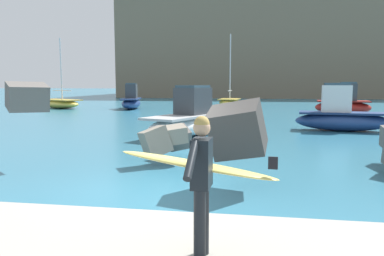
{
  "coord_description": "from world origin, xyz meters",
  "views": [
    {
      "loc": [
        2.08,
        -7.82,
        2.39
      ],
      "look_at": [
        0.75,
        0.5,
        1.4
      ],
      "focal_mm": 34.91,
      "sensor_mm": 36.0,
      "label": 1
    }
  ],
  "objects_px": {
    "boat_near_left": "(60,103)",
    "boat_mid_left": "(341,116)",
    "mooring_buoy_inner": "(347,104)",
    "boat_near_centre": "(189,120)",
    "boat_mid_right": "(229,101)",
    "boat_far_left": "(131,101)",
    "boat_near_right": "(344,104)",
    "station_building_east": "(347,0)",
    "surfer_with_board": "(200,174)"
  },
  "relations": [
    {
      "from": "boat_near_right",
      "to": "boat_mid_right",
      "type": "xyz_separation_m",
      "value": [
        -9.64,
        11.11,
        -0.34
      ]
    },
    {
      "from": "boat_near_left",
      "to": "boat_mid_right",
      "type": "bearing_deg",
      "value": 23.72
    },
    {
      "from": "boat_near_right",
      "to": "mooring_buoy_inner",
      "type": "relative_size",
      "value": 10.03
    },
    {
      "from": "boat_far_left",
      "to": "mooring_buoy_inner",
      "type": "relative_size",
      "value": 12.23
    },
    {
      "from": "boat_near_centre",
      "to": "mooring_buoy_inner",
      "type": "bearing_deg",
      "value": 63.28
    },
    {
      "from": "mooring_buoy_inner",
      "to": "station_building_east",
      "type": "relative_size",
      "value": 0.06
    },
    {
      "from": "boat_mid_left",
      "to": "boat_far_left",
      "type": "bearing_deg",
      "value": 137.2
    },
    {
      "from": "boat_mid_left",
      "to": "boat_far_left",
      "type": "relative_size",
      "value": 0.9
    },
    {
      "from": "surfer_with_board",
      "to": "boat_near_centre",
      "type": "height_order",
      "value": "boat_near_centre"
    },
    {
      "from": "boat_mid_right",
      "to": "boat_far_left",
      "type": "bearing_deg",
      "value": -142.83
    },
    {
      "from": "station_building_east",
      "to": "boat_mid_left",
      "type": "bearing_deg",
      "value": -102.85
    },
    {
      "from": "boat_near_left",
      "to": "boat_near_right",
      "type": "xyz_separation_m",
      "value": [
        26.11,
        -3.88,
        0.31
      ]
    },
    {
      "from": "boat_near_left",
      "to": "boat_far_left",
      "type": "relative_size",
      "value": 1.28
    },
    {
      "from": "boat_mid_right",
      "to": "boat_far_left",
      "type": "relative_size",
      "value": 1.48
    },
    {
      "from": "boat_near_left",
      "to": "boat_mid_right",
      "type": "height_order",
      "value": "boat_mid_right"
    },
    {
      "from": "boat_near_left",
      "to": "station_building_east",
      "type": "relative_size",
      "value": 0.92
    },
    {
      "from": "boat_near_centre",
      "to": "boat_near_right",
      "type": "height_order",
      "value": "boat_near_right"
    },
    {
      "from": "boat_near_centre",
      "to": "boat_mid_right",
      "type": "xyz_separation_m",
      "value": [
        0.39,
        24.9,
        -0.26
      ]
    },
    {
      "from": "boat_near_centre",
      "to": "mooring_buoy_inner",
      "type": "xyz_separation_m",
      "value": [
        13.38,
        26.58,
        -0.51
      ]
    },
    {
      "from": "boat_near_left",
      "to": "boat_near_centre",
      "type": "distance_m",
      "value": 23.89
    },
    {
      "from": "boat_near_right",
      "to": "mooring_buoy_inner",
      "type": "distance_m",
      "value": 13.23
    },
    {
      "from": "boat_mid_left",
      "to": "mooring_buoy_inner",
      "type": "height_order",
      "value": "boat_mid_left"
    },
    {
      "from": "mooring_buoy_inner",
      "to": "boat_near_left",
      "type": "bearing_deg",
      "value": -163.17
    },
    {
      "from": "boat_near_right",
      "to": "boat_far_left",
      "type": "height_order",
      "value": "boat_near_right"
    },
    {
      "from": "mooring_buoy_inner",
      "to": "station_building_east",
      "type": "bearing_deg",
      "value": 77.75
    },
    {
      "from": "surfer_with_board",
      "to": "station_building_east",
      "type": "height_order",
      "value": "station_building_east"
    },
    {
      "from": "boat_near_right",
      "to": "boat_mid_right",
      "type": "bearing_deg",
      "value": 130.93
    },
    {
      "from": "boat_near_left",
      "to": "boat_near_right",
      "type": "relative_size",
      "value": 1.56
    },
    {
      "from": "surfer_with_board",
      "to": "boat_near_left",
      "type": "xyz_separation_m",
      "value": [
        -18.34,
        30.28,
        -0.78
      ]
    },
    {
      "from": "station_building_east",
      "to": "boat_mid_right",
      "type": "bearing_deg",
      "value": -114.76
    },
    {
      "from": "boat_near_left",
      "to": "boat_near_right",
      "type": "bearing_deg",
      "value": -8.45
    },
    {
      "from": "boat_near_centre",
      "to": "station_building_east",
      "type": "relative_size",
      "value": 0.78
    },
    {
      "from": "boat_near_right",
      "to": "station_building_east",
      "type": "height_order",
      "value": "station_building_east"
    },
    {
      "from": "station_building_east",
      "to": "mooring_buoy_inner",
      "type": "bearing_deg",
      "value": -102.25
    },
    {
      "from": "boat_near_left",
      "to": "station_building_east",
      "type": "bearing_deg",
      "value": 55.63
    },
    {
      "from": "boat_far_left",
      "to": "station_building_east",
      "type": "xyz_separation_m",
      "value": [
        33.0,
        58.66,
        20.99
      ]
    },
    {
      "from": "boat_near_centre",
      "to": "surfer_with_board",
      "type": "bearing_deg",
      "value": -79.85
    },
    {
      "from": "surfer_with_board",
      "to": "boat_mid_right",
      "type": "xyz_separation_m",
      "value": [
        -1.87,
        37.51,
        -0.81
      ]
    },
    {
      "from": "boat_far_left",
      "to": "boat_near_left",
      "type": "bearing_deg",
      "value": -177.68
    },
    {
      "from": "boat_mid_right",
      "to": "mooring_buoy_inner",
      "type": "height_order",
      "value": "boat_mid_right"
    },
    {
      "from": "boat_mid_left",
      "to": "boat_far_left",
      "type": "xyz_separation_m",
      "value": [
        -16.2,
        15.0,
        0.02
      ]
    },
    {
      "from": "boat_near_left",
      "to": "boat_mid_right",
      "type": "xyz_separation_m",
      "value": [
        16.47,
        7.24,
        -0.03
      ]
    },
    {
      "from": "boat_near_right",
      "to": "station_building_east",
      "type": "xyz_separation_m",
      "value": [
        14.21,
        62.83,
        20.96
      ]
    },
    {
      "from": "boat_mid_right",
      "to": "station_building_east",
      "type": "xyz_separation_m",
      "value": [
        23.85,
        51.72,
        21.3
      ]
    },
    {
      "from": "boat_far_left",
      "to": "station_building_east",
      "type": "height_order",
      "value": "station_building_east"
    },
    {
      "from": "boat_near_centre",
      "to": "boat_near_right",
      "type": "xyz_separation_m",
      "value": [
        10.03,
        13.79,
        0.08
      ]
    },
    {
      "from": "surfer_with_board",
      "to": "station_building_east",
      "type": "bearing_deg",
      "value": 76.16
    },
    {
      "from": "boat_mid_right",
      "to": "boat_near_centre",
      "type": "bearing_deg",
      "value": -90.89
    },
    {
      "from": "boat_mid_left",
      "to": "mooring_buoy_inner",
      "type": "distance_m",
      "value": 24.36
    },
    {
      "from": "boat_near_left",
      "to": "boat_mid_left",
      "type": "relative_size",
      "value": 1.42
    }
  ]
}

